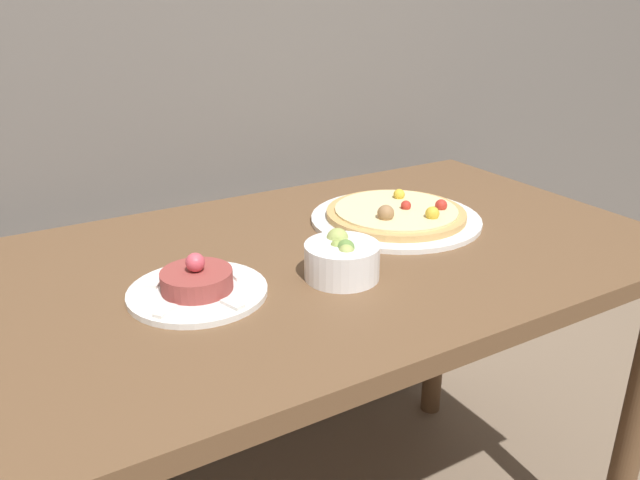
{
  "coord_description": "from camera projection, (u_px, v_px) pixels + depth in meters",
  "views": [
    {
      "loc": [
        -0.55,
        -0.53,
        1.26
      ],
      "look_at": [
        -0.03,
        0.35,
        0.84
      ],
      "focal_mm": 35.0,
      "sensor_mm": 36.0,
      "label": 1
    }
  ],
  "objects": [
    {
      "name": "small_bowl",
      "position": [
        342.0,
        259.0,
        1.05
      ],
      "size": [
        0.13,
        0.13,
        0.08
      ],
      "color": "white",
      "rests_on": "dining_table"
    },
    {
      "name": "pizza_plate",
      "position": [
        396.0,
        215.0,
        1.3
      ],
      "size": [
        0.35,
        0.35,
        0.06
      ],
      "color": "white",
      "rests_on": "dining_table"
    },
    {
      "name": "tartare_plate",
      "position": [
        197.0,
        286.0,
        0.99
      ],
      "size": [
        0.22,
        0.22,
        0.07
      ],
      "color": "white",
      "rests_on": "dining_table"
    },
    {
      "name": "dining_table",
      "position": [
        325.0,
        304.0,
        1.21
      ],
      "size": [
        1.3,
        0.76,
        0.8
      ],
      "color": "brown",
      "rests_on": "ground_plane"
    }
  ]
}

